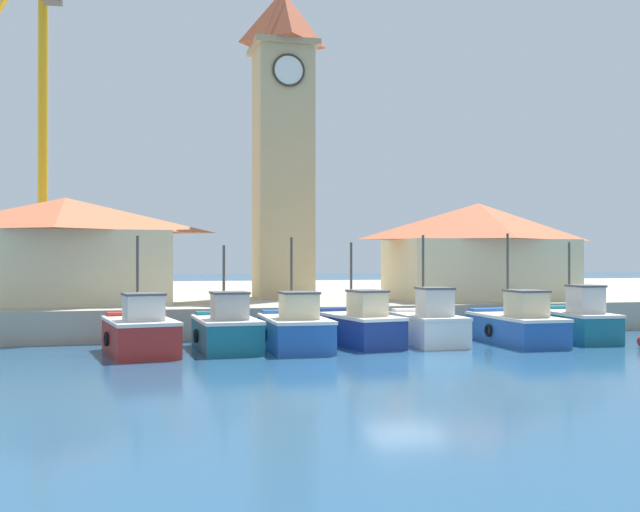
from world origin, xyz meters
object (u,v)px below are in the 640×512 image
object	(u,v)px
clock_tower	(283,135)
warehouse_right	(478,250)
fishing_boat_left_inner	(295,329)
fishing_boat_mid_left	(358,326)
fishing_boat_far_left	(140,332)
fishing_boat_left_outer	(226,330)
warehouse_left	(65,249)
fishing_boat_mid_right	(516,325)
port_crane_near	(40,153)
fishing_boat_right_inner	(577,322)
fishing_boat_center	(428,325)

from	to	relation	value
clock_tower	warehouse_right	distance (m)	11.76
fishing_boat_left_inner	fishing_boat_mid_left	xyz separation A→B (m)	(2.69, 0.69, 0.00)
fishing_boat_far_left	fishing_boat_left_outer	xyz separation A→B (m)	(3.09, 0.45, -0.02)
warehouse_left	warehouse_right	world-z (taller)	warehouse_left
fishing_boat_mid_right	warehouse_right	size ratio (longest dim) A/B	0.57
port_crane_near	fishing_boat_right_inner	bearing A→B (deg)	-38.68
fishing_boat_mid_left	warehouse_left	world-z (taller)	warehouse_left
fishing_boat_mid_right	clock_tower	xyz separation A→B (m)	(-7.20, 11.53, 9.16)
fishing_boat_far_left	clock_tower	bearing A→B (deg)	57.32
clock_tower	warehouse_right	world-z (taller)	clock_tower
fishing_boat_center	fishing_boat_right_inner	xyz separation A→B (m)	(6.41, -0.29, 0.01)
fishing_boat_mid_left	fishing_boat_right_inner	distance (m)	9.22
clock_tower	fishing_boat_mid_right	bearing A→B (deg)	-58.01
fishing_boat_left_outer	fishing_boat_center	distance (m)	7.99
fishing_boat_far_left	warehouse_right	bearing A→B (deg)	25.06
fishing_boat_mid_left	warehouse_right	distance (m)	11.38
clock_tower	fishing_boat_left_inner	bearing A→B (deg)	-98.86
fishing_boat_right_inner	port_crane_near	size ratio (longest dim) A/B	0.21
fishing_boat_center	fishing_boat_right_inner	size ratio (longest dim) A/B	0.97
clock_tower	port_crane_near	world-z (taller)	port_crane_near
fishing_boat_far_left	fishing_boat_right_inner	distance (m)	17.49
port_crane_near	fishing_boat_left_outer	bearing A→B (deg)	-64.82
fishing_boat_far_left	fishing_boat_mid_right	xyz separation A→B (m)	(14.56, -0.05, -0.04)
fishing_boat_mid_right	fishing_boat_mid_left	bearing A→B (deg)	171.40
fishing_boat_mid_left	fishing_boat_mid_right	size ratio (longest dim) A/B	0.97
fishing_boat_center	warehouse_right	xyz separation A→B (m)	(5.69, 7.27, 3.06)
fishing_boat_far_left	warehouse_right	size ratio (longest dim) A/B	0.50
fishing_boat_far_left	warehouse_left	size ratio (longest dim) A/B	0.46
fishing_boat_left_outer	fishing_boat_center	xyz separation A→B (m)	(7.99, 0.12, 0.01)
fishing_boat_far_left	fishing_boat_left_outer	distance (m)	3.12
clock_tower	warehouse_left	size ratio (longest dim) A/B	1.80
fishing_boat_mid_right	clock_tower	world-z (taller)	clock_tower
fishing_boat_far_left	fishing_boat_right_inner	bearing A→B (deg)	0.92
fishing_boat_left_inner	fishing_boat_mid_left	size ratio (longest dim) A/B	0.96
fishing_boat_center	fishing_boat_right_inner	bearing A→B (deg)	-2.55
fishing_boat_mid_right	clock_tower	distance (m)	16.39
fishing_boat_center	fishing_boat_right_inner	world-z (taller)	fishing_boat_center
fishing_boat_left_inner	warehouse_right	world-z (taller)	warehouse_right
fishing_boat_left_outer	fishing_boat_mid_right	distance (m)	11.49
fishing_boat_mid_left	fishing_boat_right_inner	world-z (taller)	fishing_boat_right_inner
clock_tower	port_crane_near	distance (m)	14.73
fishing_boat_left_outer	fishing_boat_right_inner	bearing A→B (deg)	-0.66
fishing_boat_left_outer	fishing_boat_mid_left	xyz separation A→B (m)	(5.20, 0.45, 0.00)
clock_tower	fishing_boat_center	bearing A→B (deg)	-71.20
fishing_boat_left_outer	fishing_boat_left_inner	distance (m)	2.53
fishing_boat_right_inner	clock_tower	world-z (taller)	clock_tower
fishing_boat_far_left	fishing_boat_left_inner	xyz separation A→B (m)	(5.61, 0.21, -0.02)
fishing_boat_left_outer	fishing_boat_far_left	bearing A→B (deg)	-171.79
fishing_boat_far_left	clock_tower	xyz separation A→B (m)	(7.36, 11.48, 9.12)
fishing_boat_mid_right	fishing_boat_left_inner	bearing A→B (deg)	178.34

